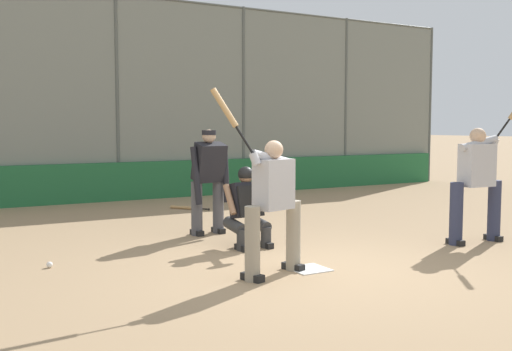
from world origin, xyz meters
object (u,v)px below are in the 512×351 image
object	(u,v)px
catcher_behind_plate	(249,206)
umpire_home	(209,179)
batter_at_plate	(273,202)
batter_on_deck	(477,180)
baseball_loose	(50,265)
spare_bat_near_backstop	(185,208)

from	to	relation	value
catcher_behind_plate	umpire_home	distance (m)	1.21
catcher_behind_plate	umpire_home	world-z (taller)	umpire_home
catcher_behind_plate	batter_at_plate	bearing A→B (deg)	69.24
batter_at_plate	catcher_behind_plate	distance (m)	1.63
batter_at_plate	umpire_home	distance (m)	2.73
batter_at_plate	batter_on_deck	world-z (taller)	batter_on_deck
umpire_home	batter_at_plate	bearing A→B (deg)	75.87
batter_on_deck	baseball_loose	distance (m)	5.94
umpire_home	spare_bat_near_backstop	distance (m)	3.04
catcher_behind_plate	batter_on_deck	world-z (taller)	batter_on_deck
batter_at_plate	spare_bat_near_backstop	distance (m)	5.70
spare_bat_near_backstop	baseball_loose	distance (m)	5.14
batter_at_plate	spare_bat_near_backstop	size ratio (longest dim) A/B	2.73
batter_at_plate	batter_on_deck	xyz separation A→B (m)	(-3.56, -0.18, 0.07)
batter_at_plate	batter_on_deck	size ratio (longest dim) A/B	0.96
umpire_home	batter_on_deck	xyz separation A→B (m)	(-3.09, 2.51, 0.03)
catcher_behind_plate	batter_on_deck	xyz separation A→B (m)	(-3.03, 1.34, 0.32)
batter_on_deck	baseball_loose	size ratio (longest dim) A/B	29.75
catcher_behind_plate	spare_bat_near_backstop	bearing A→B (deg)	-101.75
catcher_behind_plate	baseball_loose	size ratio (longest dim) A/B	15.26
umpire_home	baseball_loose	xyz separation A→B (m)	(2.60, 1.07, -0.84)
batter_at_plate	batter_on_deck	bearing A→B (deg)	166.47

